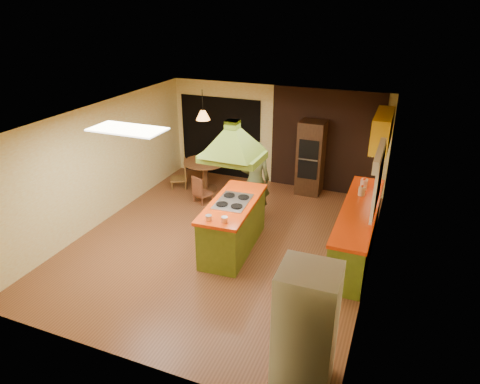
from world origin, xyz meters
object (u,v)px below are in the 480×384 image
at_px(wall_oven, 311,158).
at_px(dining_table, 205,170).
at_px(kitchen_island, 233,225).
at_px(man, 255,181).
at_px(refrigerator, 306,329).
at_px(canister_large, 364,185).

xyz_separation_m(wall_oven, dining_table, (-2.43, -0.82, -0.36)).
relative_size(wall_oven, dining_table, 1.77).
height_order(kitchen_island, wall_oven, wall_oven).
distance_m(kitchen_island, man, 1.38).
relative_size(man, refrigerator, 1.04).
relative_size(dining_table, canister_large, 4.94).
xyz_separation_m(kitchen_island, refrigerator, (2.01, -2.60, 0.34)).
distance_m(man, canister_large, 2.21).
bearing_deg(refrigerator, dining_table, 125.99).
height_order(refrigerator, wall_oven, wall_oven).
xyz_separation_m(kitchen_island, dining_table, (-1.70, 2.27, 0.04)).
bearing_deg(canister_large, kitchen_island, -143.51).
distance_m(man, refrigerator, 4.44).
distance_m(dining_table, canister_large, 3.92).
distance_m(refrigerator, wall_oven, 5.83).
bearing_deg(canister_large, wall_oven, 132.96).
bearing_deg(dining_table, man, -29.71).
relative_size(man, dining_table, 1.71).
height_order(refrigerator, dining_table, refrigerator).
xyz_separation_m(man, wall_oven, (0.79, 1.76, 0.03)).
relative_size(kitchen_island, man, 1.15).
distance_m(man, wall_oven, 1.92).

